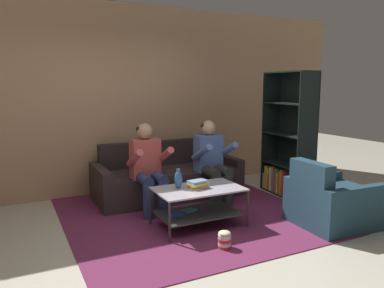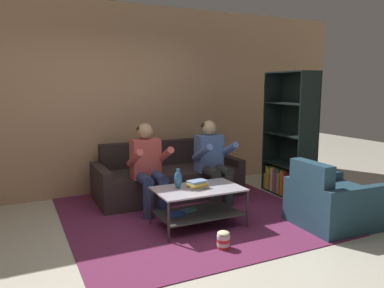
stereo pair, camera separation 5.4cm
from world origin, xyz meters
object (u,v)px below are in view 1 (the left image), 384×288
object	(u,v)px
person_seated_right	(212,158)
book_stack	(198,184)
armchair	(331,203)
coffee_table	(198,201)
person_seated_left	(148,164)
popcorn_tub	(224,240)
bookshelf	(288,150)
couch	(167,179)
vase	(178,179)

from	to	relation	value
person_seated_right	book_stack	size ratio (longest dim) A/B	4.59
book_stack	armchair	bearing A→B (deg)	-24.85
person_seated_right	coffee_table	size ratio (longest dim) A/B	1.14
person_seated_left	popcorn_tub	distance (m)	1.58
person_seated_right	coffee_table	world-z (taller)	person_seated_right
bookshelf	armchair	size ratio (longest dim) A/B	2.07
couch	vase	size ratio (longest dim) A/B	9.16
armchair	popcorn_tub	bearing A→B (deg)	-179.82
couch	person_seated_right	size ratio (longest dim) A/B	1.83
couch	person_seated_right	distance (m)	0.80
couch	bookshelf	world-z (taller)	bookshelf
vase	bookshelf	world-z (taller)	bookshelf
person_seated_left	book_stack	size ratio (longest dim) A/B	4.60
couch	person_seated_left	xyz separation A→B (m)	(-0.48, -0.53, 0.37)
couch	book_stack	bearing A→B (deg)	-96.37
person_seated_right	coffee_table	xyz separation A→B (m)	(-0.63, -0.77, -0.33)
person_seated_right	popcorn_tub	bearing A→B (deg)	-114.76
vase	popcorn_tub	world-z (taller)	vase
couch	book_stack	xyz separation A→B (m)	(-0.15, -1.30, 0.24)
coffee_table	book_stack	xyz separation A→B (m)	(-0.00, 0.00, 0.20)
coffee_table	book_stack	size ratio (longest dim) A/B	4.03
armchair	popcorn_tub	world-z (taller)	armchair
person_seated_left	book_stack	bearing A→B (deg)	-66.31
person_seated_left	person_seated_right	bearing A→B (deg)	-0.01
bookshelf	coffee_table	bearing A→B (deg)	-161.87
couch	person_seated_left	bearing A→B (deg)	-132.41
person_seated_left	couch	bearing A→B (deg)	47.59
vase	bookshelf	xyz separation A→B (m)	(2.08, 0.52, 0.11)
armchair	vase	bearing A→B (deg)	155.25
popcorn_tub	couch	bearing A→B (deg)	84.66
bookshelf	popcorn_tub	bearing A→B (deg)	-145.99
person_seated_right	armchair	distance (m)	1.70
coffee_table	armchair	bearing A→B (deg)	-24.83
vase	popcorn_tub	bearing A→B (deg)	-77.68
vase	couch	bearing A→B (deg)	73.68
book_stack	armchair	xyz separation A→B (m)	(1.45, -0.67, -0.24)
person_seated_left	coffee_table	bearing A→B (deg)	-66.31
book_stack	bookshelf	size ratio (longest dim) A/B	0.14
person_seated_left	vase	size ratio (longest dim) A/B	5.01
armchair	coffee_table	bearing A→B (deg)	155.17
bookshelf	armchair	xyz separation A→B (m)	(-0.42, -1.29, -0.41)
couch	armchair	xyz separation A→B (m)	(1.31, -1.97, 0.00)
person_seated_right	popcorn_tub	distance (m)	1.69
person_seated_left	book_stack	distance (m)	0.85
book_stack	popcorn_tub	distance (m)	0.80
person_seated_right	popcorn_tub	size ratio (longest dim) A/B	6.12
person_seated_left	person_seated_right	world-z (taller)	person_seated_left
bookshelf	popcorn_tub	world-z (taller)	bookshelf
bookshelf	popcorn_tub	xyz separation A→B (m)	(-1.91, -1.29, -0.59)
person_seated_right	book_stack	xyz separation A→B (m)	(-0.63, -0.77, -0.12)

